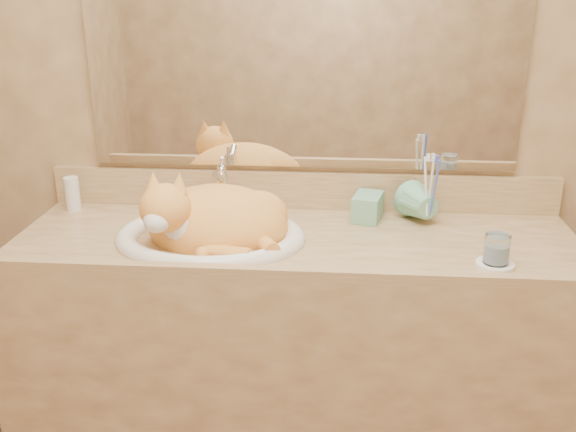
# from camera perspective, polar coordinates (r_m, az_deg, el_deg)

# --- Properties ---
(wall_back) EXTENTS (2.40, 0.02, 2.50)m
(wall_back) POSITION_cam_1_polar(r_m,az_deg,el_deg) (1.97, 1.31, 11.86)
(wall_back) COLOR brown
(wall_back) RESTS_ON ground
(vanity_counter) EXTENTS (1.60, 0.55, 0.85)m
(vanity_counter) POSITION_cam_1_polar(r_m,az_deg,el_deg) (2.01, 0.65, -13.34)
(vanity_counter) COLOR olive
(vanity_counter) RESTS_ON floor
(mirror) EXTENTS (1.30, 0.02, 0.80)m
(mirror) POSITION_cam_1_polar(r_m,az_deg,el_deg) (1.94, 1.32, 15.90)
(mirror) COLOR white
(mirror) RESTS_ON wall_back
(sink_basin) EXTENTS (0.57, 0.49, 0.16)m
(sink_basin) POSITION_cam_1_polar(r_m,az_deg,el_deg) (1.79, -6.98, 0.34)
(sink_basin) COLOR white
(sink_basin) RESTS_ON vanity_counter
(faucet) EXTENTS (0.08, 0.13, 0.17)m
(faucet) POSITION_cam_1_polar(r_m,az_deg,el_deg) (1.98, -5.87, 2.42)
(faucet) COLOR silver
(faucet) RESTS_ON vanity_counter
(cat) EXTENTS (0.42, 0.35, 0.22)m
(cat) POSITION_cam_1_polar(r_m,az_deg,el_deg) (1.80, -6.86, -0.13)
(cat) COLOR orange
(cat) RESTS_ON sink_basin
(soap_dispenser) EXTENTS (0.10, 0.10, 0.18)m
(soap_dispenser) POSITION_cam_1_polar(r_m,az_deg,el_deg) (1.89, 6.79, 1.64)
(soap_dispenser) COLOR #6EB18E
(soap_dispenser) RESTS_ON vanity_counter
(toothbrush_cup) EXTENTS (0.15, 0.15, 0.11)m
(toothbrush_cup) POSITION_cam_1_polar(r_m,az_deg,el_deg) (1.92, 12.40, 0.52)
(toothbrush_cup) COLOR #6EB18E
(toothbrush_cup) RESTS_ON vanity_counter
(toothbrushes) EXTENTS (0.04, 0.04, 0.23)m
(toothbrushes) POSITION_cam_1_polar(r_m,az_deg,el_deg) (1.90, 12.58, 2.78)
(toothbrushes) COLOR white
(toothbrushes) RESTS_ON toothbrush_cup
(saucer) EXTENTS (0.10, 0.10, 0.01)m
(saucer) POSITION_cam_1_polar(r_m,az_deg,el_deg) (1.72, 17.91, -4.13)
(saucer) COLOR white
(saucer) RESTS_ON vanity_counter
(water_glass) EXTENTS (0.06, 0.06, 0.08)m
(water_glass) POSITION_cam_1_polar(r_m,az_deg,el_deg) (1.71, 18.07, -2.82)
(water_glass) COLOR silver
(water_glass) RESTS_ON saucer
(lotion_bottle) EXTENTS (0.05, 0.05, 0.11)m
(lotion_bottle) POSITION_cam_1_polar(r_m,az_deg,el_deg) (2.13, -18.61, 1.87)
(lotion_bottle) COLOR white
(lotion_bottle) RESTS_ON vanity_counter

